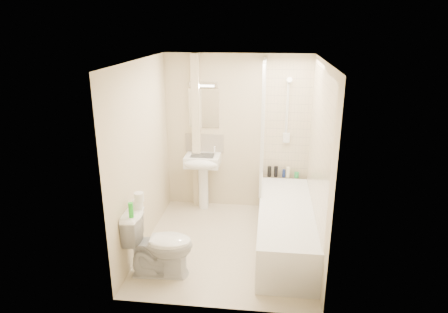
# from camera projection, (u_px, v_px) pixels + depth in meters

# --- Properties ---
(floor) EXTENTS (2.50, 2.50, 0.00)m
(floor) POSITION_uv_depth(u_px,v_px,m) (228.00, 245.00, 5.32)
(floor) COLOR beige
(floor) RESTS_ON ground
(wall_back) EXTENTS (2.20, 0.02, 2.40)m
(wall_back) POSITION_uv_depth(u_px,v_px,m) (237.00, 133.00, 6.12)
(wall_back) COLOR beige
(wall_back) RESTS_ON ground
(wall_left) EXTENTS (0.02, 2.50, 2.40)m
(wall_left) POSITION_uv_depth(u_px,v_px,m) (142.00, 157.00, 5.06)
(wall_left) COLOR beige
(wall_left) RESTS_ON ground
(wall_right) EXTENTS (0.02, 2.50, 2.40)m
(wall_right) POSITION_uv_depth(u_px,v_px,m) (319.00, 163.00, 4.82)
(wall_right) COLOR beige
(wall_right) RESTS_ON ground
(ceiling) EXTENTS (2.20, 2.50, 0.02)m
(ceiling) POSITION_uv_depth(u_px,v_px,m) (229.00, 61.00, 4.56)
(ceiling) COLOR white
(ceiling) RESTS_ON wall_back
(tile_back) EXTENTS (0.70, 0.01, 1.75)m
(tile_back) POSITION_uv_depth(u_px,v_px,m) (287.00, 121.00, 5.95)
(tile_back) COLOR beige
(tile_back) RESTS_ON wall_back
(tile_right) EXTENTS (0.01, 2.10, 1.75)m
(tile_right) POSITION_uv_depth(u_px,v_px,m) (319.00, 144.00, 4.80)
(tile_right) COLOR beige
(tile_right) RESTS_ON wall_right
(pipe_boxing) EXTENTS (0.12, 0.12, 2.40)m
(pipe_boxing) POSITION_uv_depth(u_px,v_px,m) (196.00, 133.00, 6.13)
(pipe_boxing) COLOR beige
(pipe_boxing) RESTS_ON ground
(splashback) EXTENTS (0.60, 0.02, 0.30)m
(splashback) POSITION_uv_depth(u_px,v_px,m) (204.00, 143.00, 6.22)
(splashback) COLOR beige
(splashback) RESTS_ON wall_back
(mirror) EXTENTS (0.46, 0.01, 0.60)m
(mirror) POSITION_uv_depth(u_px,v_px,m) (204.00, 108.00, 6.04)
(mirror) COLOR white
(mirror) RESTS_ON wall_back
(strip_light) EXTENTS (0.42, 0.07, 0.07)m
(strip_light) POSITION_uv_depth(u_px,v_px,m) (203.00, 84.00, 5.90)
(strip_light) COLOR silver
(strip_light) RESTS_ON wall_back
(bathtub) EXTENTS (0.70, 2.10, 0.55)m
(bathtub) POSITION_uv_depth(u_px,v_px,m) (286.00, 227.00, 5.20)
(bathtub) COLOR white
(bathtub) RESTS_ON ground
(shower_screen) EXTENTS (0.04, 0.92, 1.80)m
(shower_screen) POSITION_uv_depth(u_px,v_px,m) (263.00, 125.00, 5.57)
(shower_screen) COLOR white
(shower_screen) RESTS_ON bathtub
(shower_fixture) EXTENTS (0.10, 0.16, 0.99)m
(shower_fixture) POSITION_uv_depth(u_px,v_px,m) (287.00, 113.00, 5.87)
(shower_fixture) COLOR white
(shower_fixture) RESTS_ON wall_back
(pedestal_sink) EXTENTS (0.53, 0.48, 1.02)m
(pedestal_sink) POSITION_uv_depth(u_px,v_px,m) (202.00, 167.00, 6.11)
(pedestal_sink) COLOR white
(pedestal_sink) RESTS_ON ground
(bottle_black_a) EXTENTS (0.06, 0.06, 0.16)m
(bottle_black_a) POSITION_uv_depth(u_px,v_px,m) (269.00, 171.00, 6.16)
(bottle_black_a) COLOR black
(bottle_black_a) RESTS_ON bathtub
(bottle_black_b) EXTENTS (0.06, 0.06, 0.17)m
(bottle_black_b) POSITION_uv_depth(u_px,v_px,m) (276.00, 172.00, 6.14)
(bottle_black_b) COLOR black
(bottle_black_b) RESTS_ON bathtub
(bottle_blue) EXTENTS (0.05, 0.05, 0.12)m
(bottle_blue) POSITION_uv_depth(u_px,v_px,m) (284.00, 173.00, 6.14)
(bottle_blue) COLOR navy
(bottle_blue) RESTS_ON bathtub
(bottle_cream) EXTENTS (0.06, 0.06, 0.16)m
(bottle_cream) POSITION_uv_depth(u_px,v_px,m) (288.00, 172.00, 6.13)
(bottle_cream) COLOR #F9F1C0
(bottle_cream) RESTS_ON bathtub
(bottle_green) EXTENTS (0.07, 0.07, 0.09)m
(bottle_green) POSITION_uv_depth(u_px,v_px,m) (297.00, 175.00, 6.12)
(bottle_green) COLOR green
(bottle_green) RESTS_ON bathtub
(toilet) EXTENTS (0.52, 0.81, 0.78)m
(toilet) POSITION_uv_depth(u_px,v_px,m) (159.00, 244.00, 4.60)
(toilet) COLOR white
(toilet) RESTS_ON ground
(toilet_roll_lower) EXTENTS (0.12, 0.12, 0.10)m
(toilet_roll_lower) POSITION_uv_depth(u_px,v_px,m) (138.00, 204.00, 4.58)
(toilet_roll_lower) COLOR white
(toilet_roll_lower) RESTS_ON toilet
(toilet_roll_upper) EXTENTS (0.11, 0.11, 0.10)m
(toilet_roll_upper) POSITION_uv_depth(u_px,v_px,m) (139.00, 197.00, 4.52)
(toilet_roll_upper) COLOR white
(toilet_roll_upper) RESTS_ON toilet_roll_lower
(green_bottle) EXTENTS (0.05, 0.05, 0.17)m
(green_bottle) POSITION_uv_depth(u_px,v_px,m) (131.00, 210.00, 4.35)
(green_bottle) COLOR green
(green_bottle) RESTS_ON toilet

